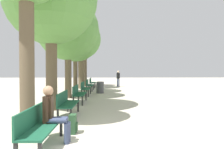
% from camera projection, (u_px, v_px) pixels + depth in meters
% --- Properties ---
extents(ground_plane, '(80.00, 80.00, 0.00)m').
position_uv_depth(ground_plane, '(121.00, 149.00, 4.54)').
color(ground_plane, beige).
extents(bench_row_0, '(0.50, 1.79, 0.86)m').
position_uv_depth(bench_row_0, '(38.00, 124.00, 4.54)').
color(bench_row_0, '#195138').
rests_on(bench_row_0, ground_plane).
extents(bench_row_1, '(0.50, 1.79, 0.86)m').
position_uv_depth(bench_row_1, '(66.00, 102.00, 7.68)').
color(bench_row_1, '#195138').
rests_on(bench_row_1, ground_plane).
extents(bench_row_2, '(0.50, 1.79, 0.86)m').
position_uv_depth(bench_row_2, '(78.00, 93.00, 10.82)').
color(bench_row_2, '#195138').
rests_on(bench_row_2, ground_plane).
extents(bench_row_3, '(0.50, 1.79, 0.86)m').
position_uv_depth(bench_row_3, '(85.00, 87.00, 13.96)').
color(bench_row_3, '#195138').
rests_on(bench_row_3, ground_plane).
extents(bench_row_4, '(0.50, 1.79, 0.86)m').
position_uv_depth(bench_row_4, '(89.00, 84.00, 17.09)').
color(bench_row_4, '#195138').
rests_on(bench_row_4, ground_plane).
extents(bench_row_5, '(0.50, 1.79, 0.86)m').
position_uv_depth(bench_row_5, '(92.00, 82.00, 20.23)').
color(bench_row_5, '#195138').
rests_on(bench_row_5, ground_plane).
extents(tree_row_2, '(3.58, 3.58, 5.77)m').
position_uv_depth(tree_row_2, '(68.00, 30.00, 12.62)').
color(tree_row_2, brown).
rests_on(tree_row_2, ground_plane).
extents(tree_row_3, '(3.53, 3.53, 5.73)m').
position_uv_depth(tree_row_3, '(75.00, 37.00, 15.47)').
color(tree_row_3, brown).
rests_on(tree_row_3, ground_plane).
extents(tree_row_4, '(3.43, 3.43, 6.00)m').
position_uv_depth(tree_row_4, '(81.00, 40.00, 18.90)').
color(tree_row_4, brown).
rests_on(tree_row_4, ground_plane).
extents(tree_row_5, '(2.90, 2.90, 5.76)m').
position_uv_depth(tree_row_5, '(84.00, 44.00, 21.50)').
color(tree_row_5, brown).
rests_on(tree_row_5, ground_plane).
extents(person_seated, '(0.60, 0.34, 1.29)m').
position_uv_depth(person_seated, '(54.00, 112.00, 4.89)').
color(person_seated, '#384260').
rests_on(person_seated, ground_plane).
extents(backpack, '(0.20, 0.29, 0.49)m').
position_uv_depth(backpack, '(73.00, 124.00, 5.63)').
color(backpack, '#284C2D').
rests_on(backpack, ground_plane).
extents(pedestrian_near, '(0.31, 0.23, 1.55)m').
position_uv_depth(pedestrian_near, '(118.00, 78.00, 20.77)').
color(pedestrian_near, '#384260').
rests_on(pedestrian_near, ground_plane).
extents(trash_bin, '(0.53, 0.53, 0.81)m').
position_uv_depth(trash_bin, '(100.00, 87.00, 15.24)').
color(trash_bin, '#4C4C51').
rests_on(trash_bin, ground_plane).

